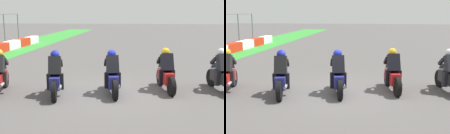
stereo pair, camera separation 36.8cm
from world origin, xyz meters
The scene contains 6 objects.
ground_plane centered at (0.00, 0.00, 0.00)m, with size 120.00×120.00×0.00m, color #514D4C.
rider_lane_a centered at (0.58, -3.79, 0.62)m, with size 2.02×0.65×1.51m.
rider_lane_b centered at (0.47, -1.86, 0.62)m, with size 2.03×0.64×1.51m.
rider_lane_c centered at (-0.16, -0.01, 0.62)m, with size 2.02×0.67×1.51m.
rider_lane_d centered at (-0.54, 1.84, 0.62)m, with size 2.02×0.65×1.51m.
rider_lane_e centered at (-0.42, 3.85, 0.62)m, with size 2.02×0.66×1.51m.
Camera 2 is at (-9.34, -1.31, 2.73)m, focal length 45.10 mm.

